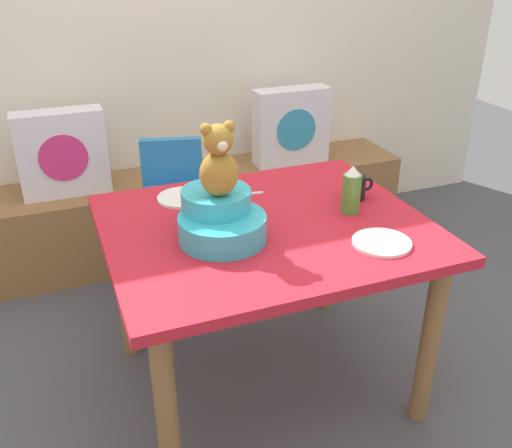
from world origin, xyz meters
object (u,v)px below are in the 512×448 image
Objects in this scene: dinner_plate_far at (382,243)px; ketchup_bottle at (351,191)px; pillow_floral_left at (62,153)px; dining_table at (266,249)px; highchair at (173,200)px; coffee_mug at (356,187)px; infant_seat_teal at (220,219)px; dinner_plate_near at (183,198)px; teddy_bear at (219,162)px; pillow_floral_right at (291,126)px.

ketchup_bottle is at bearing 84.51° from dinner_plate_far.
pillow_floral_left reaches higher than dining_table.
coffee_mug is at bearing -51.35° from highchair.
infant_seat_teal is (-0.02, -0.84, 0.29)m from highchair.
dining_table is at bearing 12.78° from infant_seat_teal.
pillow_floral_left is 2.20× the size of dinner_plate_near.
ketchup_bottle is at bearing 2.04° from teddy_bear.
ketchup_bottle is (0.52, 0.02, -0.19)m from teddy_bear.
pillow_floral_right reaches higher than dinner_plate_near.
teddy_bear is (-0.00, -0.00, 0.21)m from infant_seat_teal.
infant_seat_teal is (-0.18, -0.04, 0.18)m from dining_table.
dining_table is at bearing -62.65° from pillow_floral_left.
dinner_plate_far is at bearing -42.92° from dining_table.
teddy_bear is (-0.18, -0.04, 0.39)m from dining_table.
infant_seat_teal is 1.65× the size of dinner_plate_far.
dinner_plate_near reaches higher than dining_table.
highchair reaches higher than dinner_plate_far.
infant_seat_teal reaches higher than coffee_mug.
infant_seat_teal reaches higher than highchair.
ketchup_bottle is (0.96, -1.24, 0.15)m from pillow_floral_left.
pillow_floral_right is at bearing 0.00° from pillow_floral_left.
coffee_mug is at bearing 73.57° from dinner_plate_far.
pillow_floral_right is at bearing 78.18° from coffee_mug.
pillow_floral_right is 1.16m from coffee_mug.
infant_seat_teal is 1.65× the size of dinner_plate_near.
ketchup_bottle is 1.54× the size of coffee_mug.
coffee_mug is at bearing -101.82° from pillow_floral_right.
pillow_floral_right is 1.33× the size of infant_seat_teal.
coffee_mug is at bearing 11.29° from infant_seat_teal.
pillow_floral_left is at bearing 109.42° from infant_seat_teal.
dining_table is 0.82m from highchair.
dinner_plate_near is at bearing -97.74° from highchair.
infant_seat_teal is at bearing -167.22° from dining_table.
pillow_floral_right is 0.38× the size of dining_table.
infant_seat_teal is (-0.84, -1.25, 0.13)m from pillow_floral_right.
pillow_floral_right is 1.38m from dining_table.
ketchup_bottle reaches higher than dinner_plate_near.
coffee_mug is at bearing 10.62° from dining_table.
dinner_plate_near is at bearing -65.97° from pillow_floral_left.
highchair is 0.53m from dinner_plate_near.
pillow_floral_left is at bearing 114.03° from dinner_plate_near.
ketchup_bottle reaches higher than dining_table.
dinner_plate_near is at bearing -134.40° from pillow_floral_right.
pillow_floral_right is at bearing 45.60° from dinner_plate_near.
teddy_bear reaches higher than dinner_plate_near.
coffee_mug is (0.57, -0.72, 0.27)m from highchair.
dining_table is (-0.65, -1.21, -0.05)m from pillow_floral_right.
dining_table is 0.38m from ketchup_bottle.
highchair is at bearing 88.46° from teddy_bear.
infant_seat_teal is 1.32× the size of teddy_bear.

